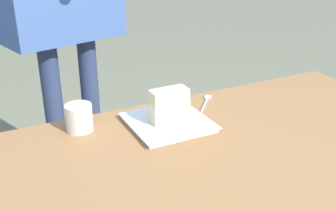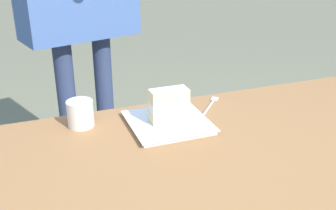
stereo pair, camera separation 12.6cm
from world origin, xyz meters
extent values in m
cylinder|color=olive|center=(-0.74, -0.33, 0.33)|extent=(0.07, 0.07, 0.66)
cube|color=olive|center=(0.00, 0.00, 0.68)|extent=(1.59, 0.78, 0.04)
cube|color=white|center=(0.02, -0.20, 0.70)|extent=(0.23, 0.23, 0.01)
cube|color=white|center=(0.02, -0.20, 0.71)|extent=(0.25, 0.25, 0.00)
cube|color=beige|center=(0.02, -0.20, 0.73)|extent=(0.12, 0.05, 0.04)
cube|color=white|center=(0.02, -0.20, 0.76)|extent=(0.12, 0.05, 0.03)
sphere|color=#B21923|center=(0.04, -0.22, 0.76)|extent=(0.02, 0.02, 0.02)
sphere|color=#B21923|center=(0.00, -0.22, 0.77)|extent=(0.01, 0.01, 0.01)
cube|color=beige|center=(0.02, -0.20, 0.80)|extent=(0.12, 0.05, 0.04)
cube|color=white|center=(0.02, -0.20, 0.82)|extent=(0.12, 0.05, 0.00)
cylinder|color=silver|center=(-0.15, -0.27, 0.70)|extent=(0.10, 0.11, 0.01)
cube|color=silver|center=(-0.21, -0.33, 0.70)|extent=(0.04, 0.04, 0.01)
cylinder|color=silver|center=(0.28, -0.29, 0.74)|extent=(0.08, 0.08, 0.08)
cylinder|color=black|center=(0.28, -0.29, 0.78)|extent=(0.07, 0.07, 0.00)
cylinder|color=navy|center=(0.28, -0.77, 0.43)|extent=(0.08, 0.08, 0.86)
cylinder|color=navy|center=(0.10, -0.82, 0.43)|extent=(0.08, 0.08, 0.86)
camera|label=1|loc=(0.54, 0.83, 1.27)|focal=43.09mm
camera|label=2|loc=(0.43, 0.88, 1.27)|focal=43.09mm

